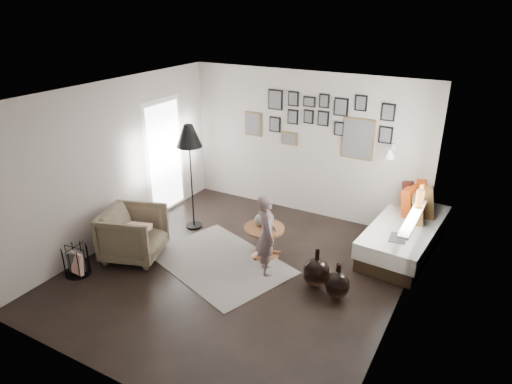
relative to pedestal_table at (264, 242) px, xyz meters
The scene contains 23 objects.
ground 0.66m from the pedestal_table, 102.49° to the right, with size 4.80×4.80×0.00m, color black.
wall_back 2.09m from the pedestal_table, 94.31° to the left, with size 4.50×4.50×0.00m, color #9F958B.
wall_front 3.20m from the pedestal_table, 92.57° to the right, with size 4.50×4.50×0.00m, color #9F958B.
wall_left 2.69m from the pedestal_table, 165.67° to the right, with size 4.80×4.80×0.00m, color #9F958B.
wall_right 2.45m from the pedestal_table, 16.07° to the right, with size 4.80×4.80×0.00m, color #9F958B.
ceiling 2.45m from the pedestal_table, 102.49° to the right, with size 4.80×4.80×0.00m, color white.
door_left 2.58m from the pedestal_table, 166.00° to the left, with size 0.00×2.14×2.14m.
window_right 2.28m from the pedestal_table, 19.74° to the left, with size 0.15×1.32×1.30m.
gallery_wall 2.34m from the pedestal_table, 85.09° to the left, with size 2.74×0.03×1.08m.
wall_sconce 2.42m from the pedestal_table, 47.14° to the left, with size 0.18×0.36×0.16m.
rug 0.75m from the pedestal_table, 132.70° to the right, with size 2.05×1.44×0.01m, color #BCB1A5.
pedestal_table is the anchor object (origin of this frame).
vase 0.41m from the pedestal_table, 165.96° to the left, with size 0.18×0.18×0.44m.
candles 0.39m from the pedestal_table, ahead, with size 0.11×0.11×0.23m.
daybed 2.28m from the pedestal_table, 35.05° to the left, with size 1.08×2.21×1.04m.
magazine_on_daybed 1.99m from the pedestal_table, 19.37° to the left, with size 0.23×0.32×0.02m, color black.
armchair 2.01m from the pedestal_table, 150.19° to the right, with size 0.84×0.86×0.79m, color brown.
armchair_cushion 1.97m from the pedestal_table, 151.02° to the right, with size 0.36×0.36×0.09m, color white.
floor_lamp 2.07m from the pedestal_table, behind, with size 0.43×0.43×1.84m.
magazine_basket 2.78m from the pedestal_table, 140.11° to the right, with size 0.38×0.38×0.44m.
demijohn_large 1.08m from the pedestal_table, 20.10° to the right, with size 0.38×0.38×0.57m.
demijohn_small 1.45m from the pedestal_table, 19.80° to the right, with size 0.33×0.33×0.52m.
child 0.60m from the pedestal_table, 58.14° to the right, with size 0.45×0.29×1.22m, color #604C4D.
Camera 1 is at (3.03, -4.87, 3.72)m, focal length 32.00 mm.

